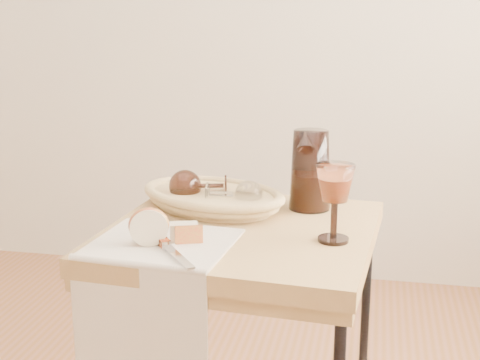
% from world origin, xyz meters
% --- Properties ---
extents(tea_towel, '(0.32, 0.29, 0.01)m').
position_xyz_m(tea_towel, '(0.34, 0.01, 0.78)').
color(tea_towel, '#F9E1C9').
rests_on(tea_towel, side_table).
extents(bread_basket, '(0.42, 0.35, 0.05)m').
position_xyz_m(bread_basket, '(0.39, 0.30, 0.80)').
color(bread_basket, '#997855').
rests_on(bread_basket, side_table).
extents(goblet_lying_a, '(0.15, 0.12, 0.09)m').
position_xyz_m(goblet_lying_a, '(0.36, 0.31, 0.83)').
color(goblet_lying_a, '#341A14').
rests_on(goblet_lying_a, bread_basket).
extents(goblet_lying_b, '(0.12, 0.08, 0.07)m').
position_xyz_m(goblet_lying_b, '(0.44, 0.28, 0.83)').
color(goblet_lying_b, white).
rests_on(goblet_lying_b, bread_basket).
extents(pitcher, '(0.19, 0.25, 0.24)m').
position_xyz_m(pitcher, '(0.63, 0.35, 0.88)').
color(pitcher, black).
rests_on(pitcher, side_table).
extents(wine_goblet, '(0.10, 0.10, 0.18)m').
position_xyz_m(wine_goblet, '(0.71, 0.10, 0.87)').
color(wine_goblet, white).
rests_on(wine_goblet, side_table).
extents(apple_half, '(0.10, 0.07, 0.08)m').
position_xyz_m(apple_half, '(0.32, -0.00, 0.83)').
color(apple_half, '#AE1921').
rests_on(apple_half, tea_towel).
extents(apple_wedge, '(0.07, 0.05, 0.04)m').
position_xyz_m(apple_wedge, '(0.39, 0.02, 0.81)').
color(apple_wedge, beige).
rests_on(apple_wedge, tea_towel).
extents(table_knife, '(0.15, 0.19, 0.02)m').
position_xyz_m(table_knife, '(0.38, -0.05, 0.79)').
color(table_knife, silver).
rests_on(table_knife, tea_towel).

